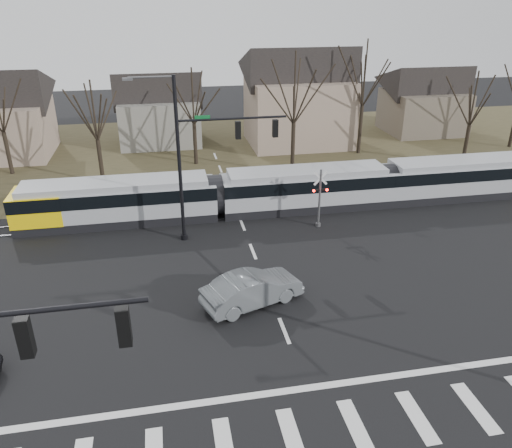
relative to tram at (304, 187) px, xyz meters
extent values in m
plane|color=black|center=(-4.87, -16.00, -1.63)|extent=(140.00, 140.00, 0.00)
cube|color=#38331E|center=(-4.87, 16.00, -1.62)|extent=(140.00, 28.00, 0.01)
cube|color=silver|center=(-8.47, -20.00, -1.62)|extent=(0.60, 2.60, 0.01)
cube|color=silver|center=(-6.07, -20.00, -1.62)|extent=(0.60, 2.60, 0.01)
cube|color=silver|center=(-3.67, -20.00, -1.62)|extent=(0.60, 2.60, 0.01)
cube|color=silver|center=(-1.27, -20.00, -1.62)|extent=(0.60, 2.60, 0.01)
cube|color=silver|center=(1.13, -20.00, -1.62)|extent=(0.60, 2.60, 0.01)
cube|color=silver|center=(-4.87, -17.80, -1.62)|extent=(28.00, 0.35, 0.01)
cube|color=silver|center=(-4.87, -14.00, -1.62)|extent=(0.18, 2.00, 0.01)
cube|color=silver|center=(-4.87, -10.00, -1.62)|extent=(0.18, 2.00, 0.01)
cube|color=silver|center=(-4.87, -6.00, -1.62)|extent=(0.18, 2.00, 0.01)
cube|color=silver|center=(-4.87, -2.00, -1.62)|extent=(0.18, 2.00, 0.01)
cube|color=silver|center=(-4.87, 2.00, -1.62)|extent=(0.18, 2.00, 0.01)
cube|color=silver|center=(-4.87, 6.00, -1.62)|extent=(0.18, 2.00, 0.01)
cube|color=silver|center=(-4.87, 10.00, -1.62)|extent=(0.18, 2.00, 0.01)
cube|color=silver|center=(-4.87, 14.00, -1.62)|extent=(0.18, 2.00, 0.01)
cube|color=#59595E|center=(-4.87, -0.90, -1.60)|extent=(90.00, 0.12, 0.06)
cube|color=#59595E|center=(-4.87, 0.50, -1.60)|extent=(90.00, 0.12, 0.06)
cube|color=gray|center=(-13.10, 0.00, -0.13)|extent=(13.28, 2.86, 2.98)
cube|color=black|center=(-13.10, 0.00, 0.47)|extent=(13.30, 2.90, 0.87)
cube|color=yellow|center=(-18.11, 0.00, -0.04)|extent=(3.27, 2.92, 1.99)
cube|color=gray|center=(0.18, 0.00, -0.13)|extent=(12.26, 2.86, 2.98)
cube|color=black|center=(0.18, 0.00, 0.47)|extent=(12.28, 2.90, 0.87)
cube|color=gray|center=(12.95, 0.00, -0.13)|extent=(13.28, 2.86, 2.98)
cube|color=black|center=(12.95, 0.00, 0.47)|extent=(13.30, 2.90, 0.87)
imported|color=slate|center=(-5.92, -11.50, -0.77)|extent=(5.16, 6.34, 1.70)
cylinder|color=black|center=(-13.62, -22.00, 5.97)|extent=(6.50, 0.14, 0.14)
cube|color=black|center=(-13.30, -22.00, 5.27)|extent=(0.32, 0.32, 1.05)
sphere|color=#FF0C07|center=(-13.30, -22.00, 5.60)|extent=(0.22, 0.22, 0.22)
cube|color=black|center=(-11.02, -22.00, 5.27)|extent=(0.32, 0.32, 1.05)
sphere|color=#FF0C07|center=(-11.02, -22.00, 5.60)|extent=(0.22, 0.22, 0.22)
cylinder|color=black|center=(-8.87, -3.50, 3.47)|extent=(0.22, 0.22, 10.20)
cylinder|color=black|center=(-8.87, -3.50, -1.48)|extent=(0.44, 0.44, 0.30)
cylinder|color=black|center=(-5.62, -3.50, 5.97)|extent=(6.50, 0.14, 0.14)
cube|color=#0C5926|center=(-7.37, -3.50, 6.12)|extent=(0.90, 0.03, 0.22)
cube|color=black|center=(-5.30, -3.50, 5.27)|extent=(0.32, 0.32, 1.05)
sphere|color=#FF0C07|center=(-5.30, -3.50, 5.60)|extent=(0.22, 0.22, 0.22)
cube|color=black|center=(-3.02, -3.50, 5.27)|extent=(0.32, 0.32, 1.05)
sphere|color=#FF0C07|center=(-3.02, -3.50, 5.60)|extent=(0.22, 0.22, 0.22)
cube|color=#59595B|center=(-11.37, -3.50, 8.39)|extent=(0.55, 0.22, 0.14)
cylinder|color=#59595B|center=(0.13, -3.20, 0.37)|extent=(0.14, 0.14, 4.00)
cylinder|color=#59595B|center=(0.13, -3.20, -1.53)|extent=(0.36, 0.36, 0.20)
cube|color=silver|center=(0.13, -3.20, 1.77)|extent=(0.95, 0.04, 0.95)
cube|color=silver|center=(0.13, -3.20, 1.77)|extent=(0.95, 0.04, 0.95)
cube|color=black|center=(0.13, -3.20, 0.97)|extent=(1.00, 0.10, 0.12)
sphere|color=#FF0C07|center=(-0.32, -3.28, 0.97)|extent=(0.18, 0.18, 0.18)
sphere|color=#FF0C07|center=(0.58, -3.28, 0.97)|extent=(0.18, 0.18, 0.18)
cube|color=gray|center=(-24.87, 18.00, 0.87)|extent=(9.00, 8.00, 5.00)
cube|color=slate|center=(-9.87, 20.00, 0.62)|extent=(8.00, 7.00, 4.50)
cube|color=gray|center=(4.13, 17.00, 1.62)|extent=(10.00, 8.00, 6.50)
cube|color=brown|center=(19.13, 19.00, 0.62)|extent=(8.00, 7.00, 4.50)
camera|label=1|loc=(-9.73, -32.40, 12.64)|focal=35.00mm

